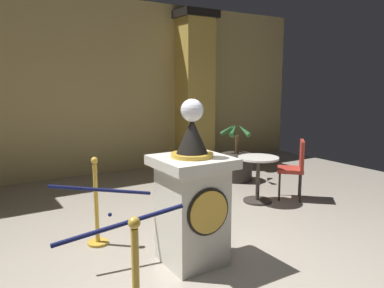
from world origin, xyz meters
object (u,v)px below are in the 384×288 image
(pedestal_clock, at_px, (192,199))
(cafe_table, at_px, (258,173))
(stanchion_near, at_px, (97,214))
(potted_palm_right, at_px, (236,164))
(cafe_chair_red, at_px, (295,164))

(pedestal_clock, bearing_deg, cafe_table, 31.08)
(stanchion_near, distance_m, potted_palm_right, 3.51)
(potted_palm_right, height_order, cafe_table, potted_palm_right)
(cafe_table, bearing_deg, pedestal_clock, -148.92)
(pedestal_clock, height_order, cafe_table, pedestal_clock)
(pedestal_clock, height_order, stanchion_near, pedestal_clock)
(cafe_table, bearing_deg, potted_palm_right, 65.69)
(stanchion_near, distance_m, cafe_chair_red, 3.25)
(stanchion_near, relative_size, cafe_chair_red, 1.08)
(cafe_table, distance_m, cafe_chair_red, 0.65)
(stanchion_near, distance_m, cafe_table, 2.65)
(stanchion_near, bearing_deg, pedestal_clock, -53.58)
(pedestal_clock, bearing_deg, cafe_chair_red, 20.79)
(cafe_chair_red, bearing_deg, cafe_table, 161.41)
(cafe_table, bearing_deg, stanchion_near, -175.39)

